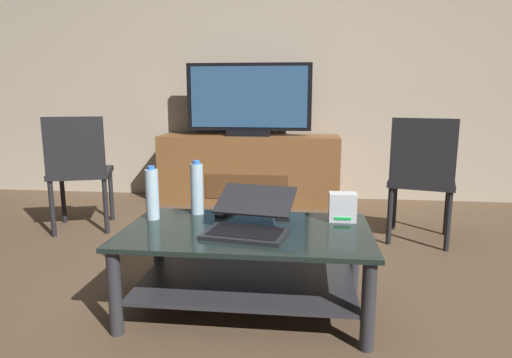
{
  "coord_description": "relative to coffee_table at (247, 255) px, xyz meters",
  "views": [
    {
      "loc": [
        0.3,
        -2.03,
        1.06
      ],
      "look_at": [
        0.01,
        0.51,
        0.57
      ],
      "focal_mm": 31.36,
      "sensor_mm": 36.0,
      "label": 1
    }
  ],
  "objects": [
    {
      "name": "water_bottle_far",
      "position": [
        -0.3,
        0.25,
        0.27
      ],
      "size": [
        0.07,
        0.07,
        0.29
      ],
      "color": "silver",
      "rests_on": "coffee_table"
    },
    {
      "name": "media_cabinet",
      "position": [
        -0.27,
        2.22,
        0.04
      ],
      "size": [
        1.72,
        0.45,
        0.66
      ],
      "color": "brown",
      "rests_on": "ground"
    },
    {
      "name": "water_bottle_near",
      "position": [
        -0.51,
        0.12,
        0.26
      ],
      "size": [
        0.07,
        0.07,
        0.28
      ],
      "color": "silver",
      "rests_on": "coffee_table"
    },
    {
      "name": "router_box",
      "position": [
        0.47,
        0.2,
        0.2
      ],
      "size": [
        0.14,
        0.1,
        0.15
      ],
      "color": "silver",
      "rests_on": "coffee_table"
    },
    {
      "name": "back_wall",
      "position": [
        -0.02,
        2.54,
        1.11
      ],
      "size": [
        6.4,
        0.12,
        2.8
      ],
      "primitive_type": "cube",
      "color": "#B2A38C",
      "rests_on": "ground"
    },
    {
      "name": "television",
      "position": [
        -0.27,
        2.19,
        0.7
      ],
      "size": [
        1.18,
        0.2,
        0.68
      ],
      "color": "black",
      "rests_on": "media_cabinet"
    },
    {
      "name": "laptop",
      "position": [
        0.02,
        -0.03,
        0.19
      ],
      "size": [
        0.44,
        0.46,
        0.18
      ],
      "color": "black",
      "rests_on": "coffee_table"
    },
    {
      "name": "tv_remote",
      "position": [
        -0.15,
        0.24,
        0.14
      ],
      "size": [
        0.09,
        0.17,
        0.02
      ],
      "primitive_type": "cube",
      "rotation": [
        0.0,
        0.0,
        -0.33
      ],
      "color": "black",
      "rests_on": "coffee_table"
    },
    {
      "name": "cell_phone",
      "position": [
        0.16,
        0.23,
        0.13
      ],
      "size": [
        0.08,
        0.15,
        0.01
      ],
      "primitive_type": "cube",
      "rotation": [
        0.0,
        0.0,
        0.1
      ],
      "color": "black",
      "rests_on": "coffee_table"
    },
    {
      "name": "dining_chair",
      "position": [
        1.08,
        1.14,
        0.21
      ],
      "size": [
        0.54,
        0.54,
        0.9
      ],
      "color": "black",
      "rests_on": "ground"
    },
    {
      "name": "side_chair",
      "position": [
        -1.44,
        1.14,
        0.22
      ],
      "size": [
        0.56,
        0.56,
        0.89
      ],
      "color": "black",
      "rests_on": "ground"
    },
    {
      "name": "coffee_table",
      "position": [
        0.0,
        0.0,
        0.0
      ],
      "size": [
        1.19,
        0.68,
        0.42
      ],
      "color": "black",
      "rests_on": "ground"
    },
    {
      "name": "ground_plane",
      "position": [
        -0.02,
        -0.01,
        -0.29
      ],
      "size": [
        7.68,
        7.68,
        0.0
      ],
      "primitive_type": "plane",
      "color": "brown"
    }
  ]
}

